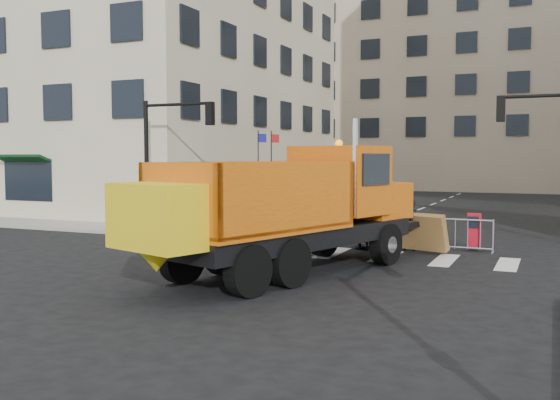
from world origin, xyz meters
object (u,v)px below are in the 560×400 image
at_px(cop_c, 369,225).
at_px(newspaper_box, 474,230).
at_px(plow_truck, 286,206).
at_px(cop_a, 409,225).
at_px(cop_b, 363,220).
at_px(worker, 235,207).

height_order(cop_c, newspaper_box, cop_c).
distance_m(plow_truck, cop_a, 5.99).
bearing_deg(cop_b, newspaper_box, -172.50).
xyz_separation_m(cop_c, newspaper_box, (3.25, 1.24, -0.14)).
distance_m(worker, newspaper_box, 9.27).
height_order(plow_truck, worker, plow_truck).
relative_size(cop_b, cop_c, 1.18).
xyz_separation_m(plow_truck, cop_a, (2.09, 5.53, -0.97)).
relative_size(cop_a, cop_c, 1.04).
bearing_deg(cop_c, worker, -75.48).
xyz_separation_m(cop_a, newspaper_box, (1.98, 0.86, -0.17)).
bearing_deg(cop_a, worker, -44.27).
distance_m(plow_truck, worker, 8.65).
distance_m(cop_c, newspaper_box, 3.48).
distance_m(plow_truck, cop_c, 5.32).
bearing_deg(newspaper_box, cop_a, -165.15).
xyz_separation_m(cop_b, worker, (-5.76, 1.71, 0.13)).
relative_size(plow_truck, cop_b, 5.55).
xyz_separation_m(cop_b, newspaper_box, (3.48, 1.21, -0.30)).
bearing_deg(cop_c, newspaper_box, 141.56).
relative_size(cop_a, cop_b, 0.88).
relative_size(worker, newspaper_box, 1.78).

